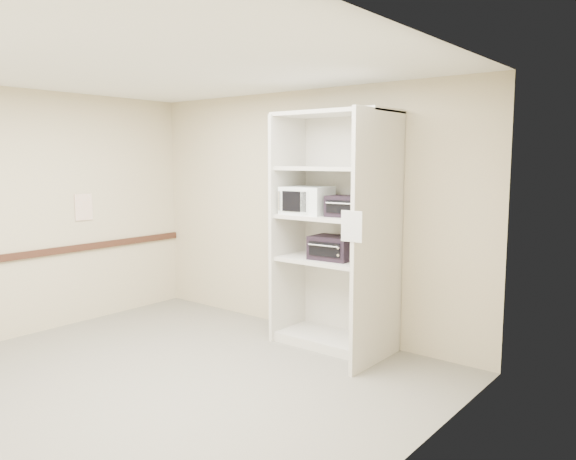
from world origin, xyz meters
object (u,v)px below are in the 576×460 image
Objects in this scene: shelving_unit at (338,239)px; toaster_oven_upper at (347,206)px; toaster_oven_lower at (333,248)px; microwave at (307,200)px.

toaster_oven_upper is at bearing -8.74° from shelving_unit.
shelving_unit reaches higher than toaster_oven_upper.
toaster_oven_lower is at bearing 175.65° from toaster_oven_upper.
microwave is 0.57m from toaster_oven_lower.
toaster_oven_lower is (-0.16, -0.00, -0.43)m from toaster_oven_upper.
microwave is 0.47m from toaster_oven_upper.
toaster_oven_lower is (-0.06, -0.02, -0.09)m from shelving_unit.
toaster_oven_lower is (0.31, 0.03, -0.47)m from microwave.
toaster_oven_lower is at bearing -160.32° from shelving_unit.
microwave is 1.31× the size of toaster_oven_upper.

